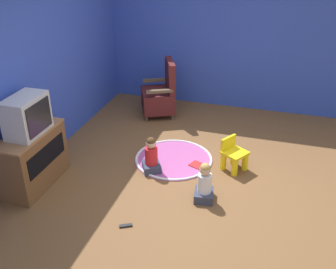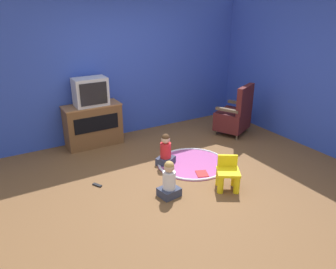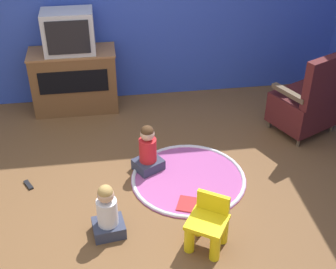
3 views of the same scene
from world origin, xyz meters
name	(u,v)px [view 1 (image 1 of 3)]	position (x,y,z in m)	size (l,w,h in m)	color
ground_plane	(182,178)	(0.00, 0.00, 0.00)	(30.00, 30.00, 0.00)	brown
wall_back	(27,75)	(-0.13, 2.10, 1.31)	(5.73, 0.12, 2.61)	#2D47B2
wall_right	(245,38)	(2.67, -0.42, 1.31)	(0.12, 5.16, 2.61)	#2D47B2
tv_cabinet	(33,158)	(-0.68, 1.81, 0.39)	(1.01, 0.44, 0.76)	brown
television	(27,116)	(-0.68, 1.79, 1.00)	(0.57, 0.35, 0.49)	#B7B7BC
black_armchair	(160,95)	(1.88, 0.91, 0.38)	(0.80, 0.76, 1.00)	brown
yellow_kid_chair	(234,156)	(0.42, -0.62, 0.20)	(0.41, 0.41, 0.46)	yellow
play_mat	(174,159)	(0.43, 0.24, 0.01)	(1.14, 1.14, 0.04)	#A54C8C
child_watching_left	(204,184)	(-0.38, -0.38, 0.23)	(0.30, 0.27, 0.52)	#33384C
child_watching_center	(151,157)	(0.05, 0.46, 0.23)	(0.35, 0.33, 0.52)	#33384C
book	(198,165)	(0.35, -0.13, 0.01)	(0.24, 0.26, 0.02)	#B22323
remote_control	(126,226)	(-1.14, 0.37, 0.01)	(0.11, 0.15, 0.02)	black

